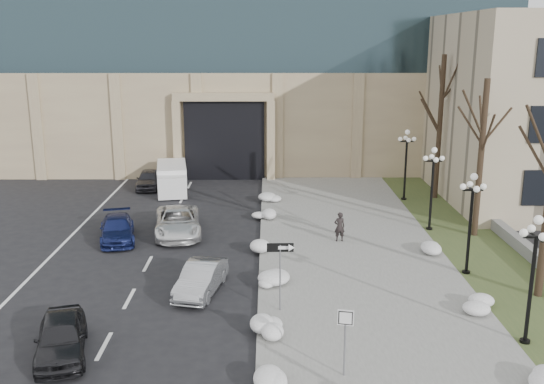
% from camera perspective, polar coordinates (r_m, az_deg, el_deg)
% --- Properties ---
extents(sidewalk, '(9.00, 40.00, 0.12)m').
position_cam_1_polar(sidewalk, '(29.50, 7.93, -6.56)').
color(sidewalk, gray).
rests_on(sidewalk, ground).
extents(curb, '(0.30, 40.00, 0.14)m').
position_cam_1_polar(curb, '(29.19, -0.90, -6.63)').
color(curb, gray).
rests_on(curb, ground).
extents(grass_strip, '(4.00, 40.00, 0.10)m').
position_cam_1_polar(grass_strip, '(31.11, 19.94, -6.21)').
color(grass_strip, '#3B4C26').
rests_on(grass_strip, ground).
extents(stone_wall, '(0.50, 30.00, 0.70)m').
position_cam_1_polar(stone_wall, '(33.49, 22.04, -4.42)').
color(stone_wall, slate).
rests_on(stone_wall, ground).
extents(car_a, '(2.58, 4.28, 1.36)m').
position_cam_1_polar(car_a, '(22.22, -19.24, -12.75)').
color(car_a, black).
rests_on(car_a, ground).
extents(car_b, '(2.12, 4.11, 1.29)m').
position_cam_1_polar(car_b, '(25.99, -6.69, -8.07)').
color(car_b, '#989A9F').
rests_on(car_b, ground).
extents(car_c, '(2.70, 4.59, 1.25)m').
position_cam_1_polar(car_c, '(33.34, -14.36, -3.39)').
color(car_c, navy).
rests_on(car_c, ground).
extents(car_d, '(3.15, 5.51, 1.45)m').
position_cam_1_polar(car_d, '(33.59, -8.87, -2.80)').
color(car_d, silver).
rests_on(car_d, ground).
extents(car_e, '(1.82, 3.99, 1.33)m').
position_cam_1_polar(car_e, '(44.40, -11.53, 1.20)').
color(car_e, '#323237').
rests_on(car_e, ground).
extents(pedestrian, '(0.62, 0.46, 1.57)m').
position_cam_1_polar(pedestrian, '(31.94, 6.37, -3.27)').
color(pedestrian, black).
rests_on(pedestrian, sidewalk).
extents(box_truck, '(2.83, 5.94, 1.81)m').
position_cam_1_polar(box_truck, '(43.28, -9.39, 1.26)').
color(box_truck, silver).
rests_on(box_truck, ground).
extents(one_way_sign, '(1.07, 0.29, 2.89)m').
position_cam_1_polar(one_way_sign, '(23.34, 1.22, -6.02)').
color(one_way_sign, slate).
rests_on(one_way_sign, ground).
extents(keep_sign, '(0.50, 0.15, 2.36)m').
position_cam_1_polar(keep_sign, '(19.38, 6.91, -12.66)').
color(keep_sign, slate).
rests_on(keep_sign, ground).
extents(snow_clump_c, '(1.10, 1.60, 0.36)m').
position_cam_1_polar(snow_clump_c, '(22.39, -0.32, -12.77)').
color(snow_clump_c, white).
rests_on(snow_clump_c, sidewalk).
extents(snow_clump_d, '(1.10, 1.60, 0.36)m').
position_cam_1_polar(snow_clump_d, '(26.47, -0.27, -8.35)').
color(snow_clump_d, white).
rests_on(snow_clump_d, sidewalk).
extents(snow_clump_e, '(1.10, 1.60, 0.36)m').
position_cam_1_polar(snow_clump_e, '(30.57, -0.48, -5.18)').
color(snow_clump_e, white).
rests_on(snow_clump_e, sidewalk).
extents(snow_clump_f, '(1.10, 1.60, 0.36)m').
position_cam_1_polar(snow_clump_f, '(35.83, -0.57, -2.24)').
color(snow_clump_f, white).
rests_on(snow_clump_f, sidewalk).
extents(snow_clump_g, '(1.10, 1.60, 0.36)m').
position_cam_1_polar(snow_clump_g, '(39.70, -0.01, -0.59)').
color(snow_clump_g, white).
rests_on(snow_clump_g, sidewalk).
extents(snow_clump_i, '(1.10, 1.60, 0.36)m').
position_cam_1_polar(snow_clump_i, '(25.34, 18.84, -10.23)').
color(snow_clump_i, white).
rests_on(snow_clump_i, sidewalk).
extents(snow_clump_j, '(1.10, 1.60, 0.36)m').
position_cam_1_polar(snow_clump_j, '(31.57, 14.56, -5.02)').
color(snow_clump_j, white).
rests_on(snow_clump_j, sidewalk).
extents(lamppost_a, '(1.18, 1.18, 4.76)m').
position_cam_1_polar(lamppost_a, '(22.54, 23.41, -6.14)').
color(lamppost_a, black).
rests_on(lamppost_a, ground).
extents(lamppost_b, '(1.18, 1.18, 4.76)m').
position_cam_1_polar(lamppost_b, '(28.30, 18.25, -1.64)').
color(lamppost_b, black).
rests_on(lamppost_b, ground).
extents(lamppost_c, '(1.18, 1.18, 4.76)m').
position_cam_1_polar(lamppost_c, '(34.32, 14.88, 1.32)').
color(lamppost_c, black).
rests_on(lamppost_c, ground).
extents(lamppost_d, '(1.18, 1.18, 4.76)m').
position_cam_1_polar(lamppost_d, '(40.49, 12.52, 3.39)').
color(lamppost_d, black).
rests_on(lamppost_d, ground).
extents(tree_mid, '(3.20, 3.20, 8.50)m').
position_cam_1_polar(tree_mid, '(33.60, 19.21, 4.96)').
color(tree_mid, black).
rests_on(tree_mid, ground).
extents(tree_far, '(3.20, 3.20, 9.50)m').
position_cam_1_polar(tree_far, '(41.08, 15.62, 7.70)').
color(tree_far, black).
rests_on(tree_far, ground).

